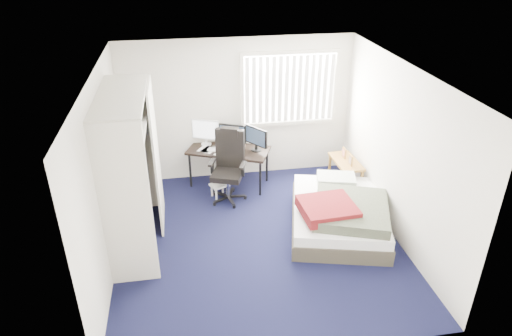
{
  "coord_description": "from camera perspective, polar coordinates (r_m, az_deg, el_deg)",
  "views": [
    {
      "loc": [
        -0.94,
        -5.37,
        4.03
      ],
      "look_at": [
        0.04,
        0.4,
        0.97
      ],
      "focal_mm": 32.0,
      "sensor_mm": 36.0,
      "label": 1
    }
  ],
  "objects": [
    {
      "name": "nightstand",
      "position": [
        7.99,
        11.17,
        0.5
      ],
      "size": [
        0.42,
        0.79,
        0.71
      ],
      "color": "brown",
      "rests_on": "ground"
    },
    {
      "name": "ground",
      "position": [
        6.77,
        0.27,
        -8.91
      ],
      "size": [
        4.2,
        4.2,
        0.0
      ],
      "primitive_type": "plane",
      "color": "black",
      "rests_on": "ground"
    },
    {
      "name": "room_shell",
      "position": [
        6.0,
        0.3,
        2.76
      ],
      "size": [
        4.2,
        4.2,
        4.2
      ],
      "color": "silver",
      "rests_on": "ground"
    },
    {
      "name": "bed",
      "position": [
        6.98,
        10.36,
        -5.58
      ],
      "size": [
        1.77,
        2.1,
        0.61
      ],
      "color": "#3C362B",
      "rests_on": "ground"
    },
    {
      "name": "pine_box",
      "position": [
        6.36,
        -14.21,
        -11.1
      ],
      "size": [
        0.37,
        0.28,
        0.28
      ],
      "primitive_type": "cube",
      "rotation": [
        0.0,
        0.0,
        0.0
      ],
      "color": "tan",
      "rests_on": "ground"
    },
    {
      "name": "office_chair",
      "position": [
        7.56,
        -3.43,
        -0.6
      ],
      "size": [
        0.73,
        0.73,
        1.22
      ],
      "color": "black",
      "rests_on": "ground"
    },
    {
      "name": "window_assembly",
      "position": [
        8.01,
        4.21,
        9.85
      ],
      "size": [
        1.72,
        0.09,
        1.32
      ],
      "color": "white",
      "rests_on": "ground"
    },
    {
      "name": "desk",
      "position": [
        7.88,
        -3.4,
        2.7
      ],
      "size": [
        1.51,
        1.13,
        1.14
      ],
      "color": "black",
      "rests_on": "ground"
    },
    {
      "name": "footstool",
      "position": [
        7.73,
        -4.61,
        -2.38
      ],
      "size": [
        0.35,
        0.32,
        0.23
      ],
      "color": "white",
      "rests_on": "ground"
    },
    {
      "name": "closet",
      "position": [
        6.28,
        -15.34,
        1.3
      ],
      "size": [
        0.64,
        1.84,
        2.22
      ],
      "color": "beige",
      "rests_on": "ground"
    }
  ]
}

